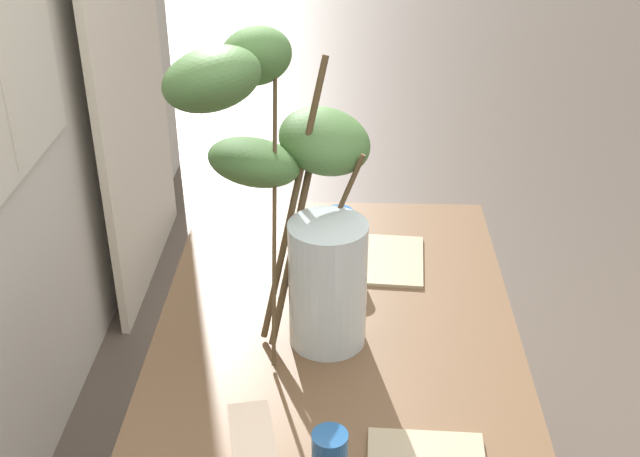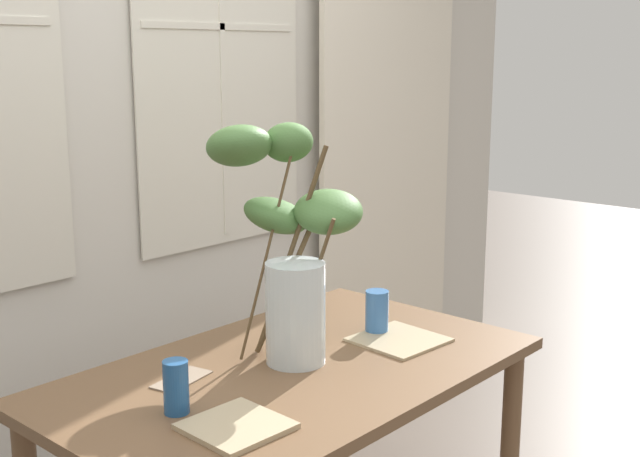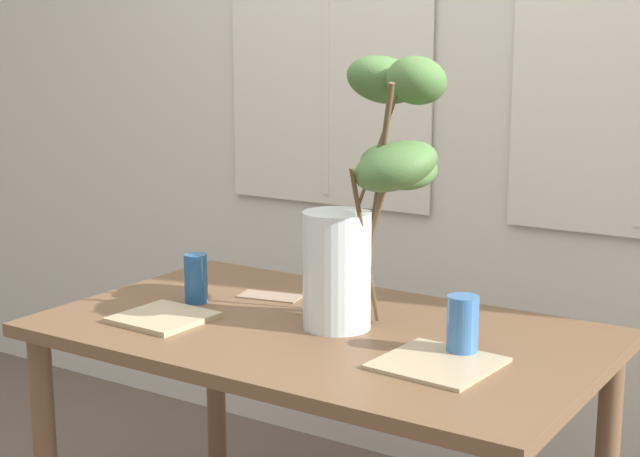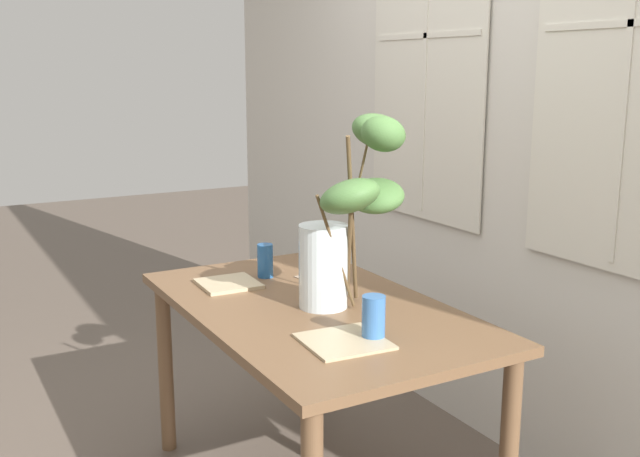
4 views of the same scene
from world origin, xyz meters
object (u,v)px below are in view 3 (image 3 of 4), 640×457
object	(u,v)px
drinking_glass_blue_left	(196,278)
dining_table	(321,365)
plate_square_right	(438,363)
drinking_glass_blue_right	(462,326)
plate_square_left	(163,318)
vase_with_branches	(371,189)

from	to	relation	value
drinking_glass_blue_left	dining_table	bearing A→B (deg)	-0.73
plate_square_right	dining_table	bearing A→B (deg)	165.28
dining_table	drinking_glass_blue_right	xyz separation A→B (m)	(0.38, -0.00, 0.17)
drinking_glass_blue_right	plate_square_left	bearing A→B (deg)	-167.47
vase_with_branches	plate_square_right	distance (m)	0.48
dining_table	vase_with_branches	size ratio (longest dim) A/B	2.00
drinking_glass_blue_left	plate_square_left	size ratio (longest dim) A/B	0.62
dining_table	vase_with_branches	world-z (taller)	vase_with_branches
dining_table	plate_square_right	world-z (taller)	plate_square_right
drinking_glass_blue_left	plate_square_right	distance (m)	0.78
drinking_glass_blue_left	drinking_glass_blue_right	distance (m)	0.79
dining_table	plate_square_left	world-z (taller)	plate_square_left
vase_with_branches	plate_square_right	bearing A→B (deg)	-34.51
dining_table	drinking_glass_blue_left	distance (m)	0.44
dining_table	vase_with_branches	distance (m)	0.46
drinking_glass_blue_right	plate_square_left	distance (m)	0.77
drinking_glass_blue_right	plate_square_right	size ratio (longest dim) A/B	0.57
drinking_glass_blue_right	plate_square_right	bearing A→B (deg)	-98.23
drinking_glass_blue_left	plate_square_left	distance (m)	0.19
drinking_glass_blue_right	plate_square_left	world-z (taller)	drinking_glass_blue_right
drinking_glass_blue_left	plate_square_left	world-z (taller)	drinking_glass_blue_left
drinking_glass_blue_left	plate_square_left	bearing A→B (deg)	-78.17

